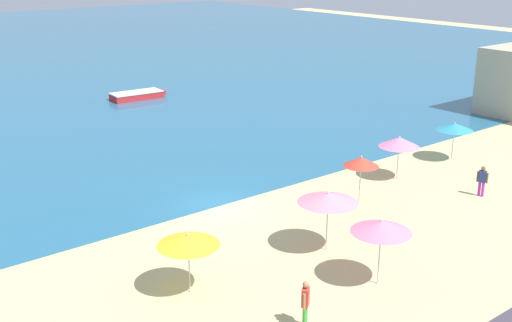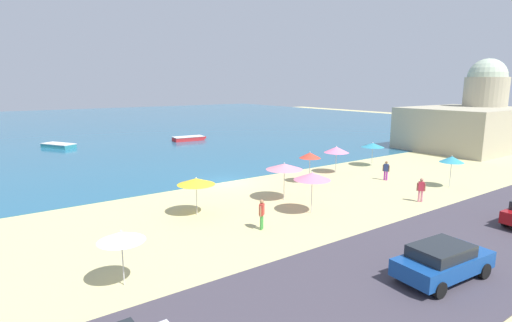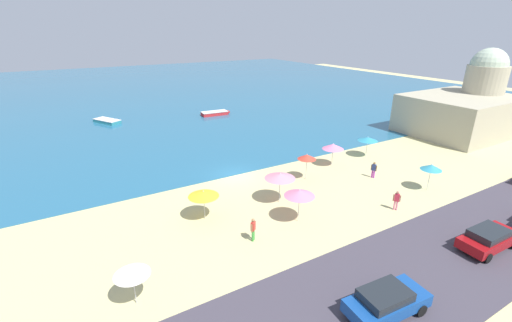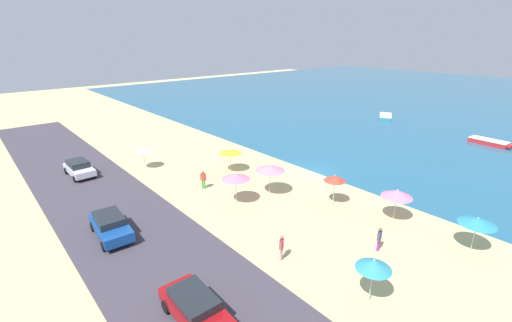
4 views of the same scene
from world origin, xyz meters
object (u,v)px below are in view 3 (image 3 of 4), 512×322
beach_umbrella_3 (368,139)px  beach_umbrella_7 (333,146)px  beach_umbrella_4 (132,272)px  bather_0 (397,200)px  beach_umbrella_0 (203,194)px  bather_2 (253,228)px  parked_car_2 (386,301)px  parked_car_1 (489,238)px  beach_umbrella_5 (431,167)px  skiff_offshore (215,113)px  beach_umbrella_6 (280,176)px  harbor_fortress (467,107)px  beach_umbrella_1 (307,157)px  skiff_nearshore (107,121)px  beach_umbrella_2 (300,193)px  bather_1 (374,169)px

beach_umbrella_3 → beach_umbrella_7: (-5.12, -0.11, 0.05)m
beach_umbrella_4 → bather_0: beach_umbrella_4 is taller
beach_umbrella_0 → bather_2: (1.73, -4.28, -1.13)m
bather_0 → parked_car_2: bearing=-143.6°
bather_2 → parked_car_1: 15.15m
beach_umbrella_5 → beach_umbrella_7: bearing=111.2°
beach_umbrella_3 → beach_umbrella_4: beach_umbrella_3 is taller
beach_umbrella_3 → skiff_offshore: beach_umbrella_3 is taller
beach_umbrella_6 → skiff_offshore: 31.06m
beach_umbrella_3 → harbor_fortress: 19.16m
beach_umbrella_1 → beach_umbrella_5: (7.78, -7.30, -0.06)m
beach_umbrella_1 → beach_umbrella_5: 10.68m
beach_umbrella_7 → skiff_offshore: bearing=93.5°
beach_umbrella_0 → beach_umbrella_3: bearing=9.3°
skiff_nearshore → harbor_fortress: bearing=-35.2°
beach_umbrella_4 → parked_car_1: beach_umbrella_4 is taller
bather_0 → bather_2: size_ratio=0.97×
beach_umbrella_2 → beach_umbrella_6: (0.49, 3.23, -0.01)m
beach_umbrella_3 → skiff_nearshore: (-22.70, 29.84, -1.73)m
beach_umbrella_0 → skiff_offshore: 32.61m
beach_umbrella_0 → harbor_fortress: harbor_fortress is taller
bather_0 → bather_1: 6.21m
beach_umbrella_4 → skiff_offshore: (20.21, 35.57, -1.67)m
beach_umbrella_4 → beach_umbrella_5: beach_umbrella_5 is taller
harbor_fortress → beach_umbrella_3: bearing=-178.9°
beach_umbrella_0 → skiff_nearshore: size_ratio=0.49×
beach_umbrella_2 → parked_car_2: (-1.61, -9.30, -1.49)m
beach_umbrella_2 → parked_car_2: bearing=-99.8°
bather_1 → beach_umbrella_5: bearing=-64.5°
parked_car_2 → harbor_fortress: (35.47, 16.88, 2.58)m
bather_1 → beach_umbrella_7: bearing=106.7°
bather_1 → beach_umbrella_1: bearing=152.4°
beach_umbrella_5 → beach_umbrella_7: size_ratio=1.03×
beach_umbrella_6 → beach_umbrella_5: bearing=-20.9°
beach_umbrella_1 → harbor_fortress: size_ratio=0.18×
beach_umbrella_6 → bather_2: 6.04m
beach_umbrella_7 → skiff_nearshore: 34.77m
beach_umbrella_7 → skiff_offshore: (-1.59, 26.21, -1.74)m
beach_umbrella_7 → bather_1: 4.68m
skiff_nearshore → parked_car_1: bearing=-70.3°
bather_1 → skiff_nearshore: 39.14m
beach_umbrella_0 → beach_umbrella_2: (5.83, -3.84, 0.25)m
beach_umbrella_1 → parked_car_2: bearing=-114.4°
parked_car_1 → parked_car_2: size_ratio=1.00×
beach_umbrella_6 → skiff_offshore: bearing=75.9°
beach_umbrella_4 → parked_car_1: (20.63, -6.63, -1.20)m
bather_0 → bather_2: bearing=170.1°
beach_umbrella_0 → beach_umbrella_7: 15.80m
parked_car_1 → parked_car_2: bearing=-177.7°
bather_0 → parked_car_2: 11.47m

